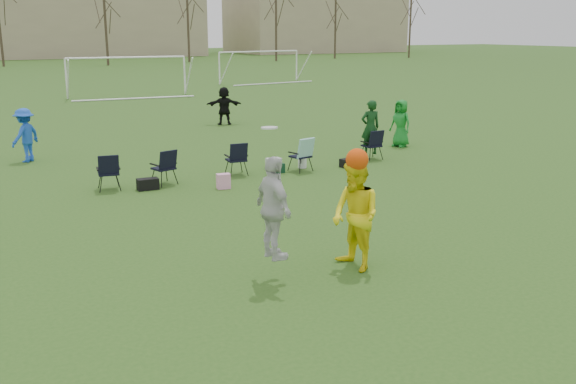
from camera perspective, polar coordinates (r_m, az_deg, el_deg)
ground at (r=11.31m, az=7.49°, el=-7.16°), size 260.00×260.00×0.00m
fielder_blue at (r=21.99m, az=-22.33°, el=4.70°), size 1.24×1.21×1.70m
fielder_green_far at (r=23.41m, az=9.99°, el=6.04°), size 0.73×0.94×1.68m
fielder_black at (r=28.63m, az=-5.69°, el=7.64°), size 1.62×0.96×1.67m
center_contest at (r=10.89m, az=3.61°, el=-1.78°), size 2.16×1.13×2.62m
sideline_setup at (r=18.96m, az=-1.48°, el=3.48°), size 9.17×1.94×1.91m
goal_mid at (r=41.84m, az=-14.12°, el=10.87°), size 7.40×0.63×2.46m
goal_right at (r=51.59m, az=-2.55°, el=11.84°), size 7.35×1.14×2.46m
tree_line at (r=78.64m, az=-24.05°, el=13.81°), size 110.28×3.28×11.40m
building_row at (r=105.34m, az=-21.66°, el=14.34°), size 126.00×16.00×13.00m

